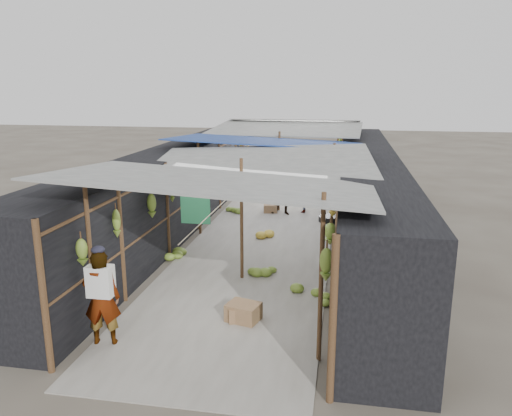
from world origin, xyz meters
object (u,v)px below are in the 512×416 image
Objects in this scene: black_basin at (329,219)px; shopper_blue at (283,191)px; vendor_seated at (303,197)px; crate_near at (243,312)px; vendor_elderly at (102,298)px.

black_basin is 0.41× the size of shopper_blue.
black_basin is at bearing 47.65° from vendor_seated.
crate_near is 7.85m from vendor_seated.
black_basin is 8.67m from vendor_elderly.
vendor_elderly is 1.55× the size of vendor_seated.
shopper_blue is at bearing 107.34° from crate_near.
black_basin is (1.26, 6.83, -0.07)m from crate_near.
shopper_blue reaches higher than crate_near.
vendor_seated is at bearing 37.67° from shopper_blue.
vendor_elderly is 9.31m from vendor_seated.
shopper_blue is at bearing -113.84° from vendor_elderly.
crate_near is at bearing 3.39° from vendor_seated.
black_basin is at bearing -16.33° from shopper_blue.
vendor_seated reaches higher than crate_near.
crate_near is 0.86× the size of black_basin.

